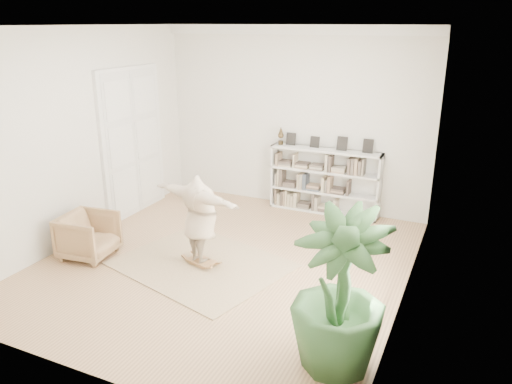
% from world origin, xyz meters
% --- Properties ---
extents(floor, '(6.00, 6.00, 0.00)m').
position_xyz_m(floor, '(0.00, 0.00, 0.00)').
color(floor, '#956D4D').
rests_on(floor, ground).
extents(room_shell, '(6.00, 6.00, 6.00)m').
position_xyz_m(room_shell, '(0.00, 2.94, 3.51)').
color(room_shell, silver).
rests_on(room_shell, floor).
extents(doors, '(0.09, 1.78, 2.92)m').
position_xyz_m(doors, '(-2.70, 1.30, 1.40)').
color(doors, white).
rests_on(doors, floor).
extents(bookshelf, '(2.20, 0.35, 1.64)m').
position_xyz_m(bookshelf, '(0.74, 2.82, 0.64)').
color(bookshelf, silver).
rests_on(bookshelf, floor).
extents(armchair, '(0.89, 0.87, 0.73)m').
position_xyz_m(armchair, '(-2.12, -0.73, 0.37)').
color(armchair, tan).
rests_on(armchair, floor).
extents(rug, '(2.94, 2.60, 0.02)m').
position_xyz_m(rug, '(-0.30, -0.25, 0.01)').
color(rug, tan).
rests_on(rug, floor).
extents(rocker_board, '(0.51, 0.39, 0.10)m').
position_xyz_m(rocker_board, '(-0.30, -0.25, 0.06)').
color(rocker_board, '#98603C').
rests_on(rocker_board, rug).
extents(person, '(1.80, 0.92, 1.41)m').
position_xyz_m(person, '(-0.30, -0.25, 0.82)').
color(person, '#C2AC91').
rests_on(person, rocker_board).
extents(houseplant, '(1.24, 1.24, 1.86)m').
position_xyz_m(houseplant, '(2.30, -1.73, 0.93)').
color(houseplant, '#2E562B').
rests_on(houseplant, floor).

